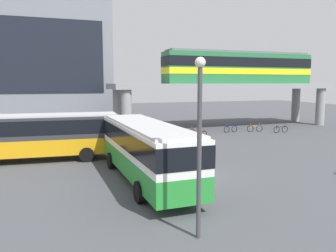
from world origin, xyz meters
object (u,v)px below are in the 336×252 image
(bicycle_brown, at_px, (187,132))
(bicycle_orange, at_px, (255,128))
(bus_main, at_px, (146,146))
(bicycle_green, at_px, (175,136))
(bicycle_black, at_px, (281,129))
(station_building, at_px, (6,65))
(train, at_px, (239,67))
(bus_secondary, at_px, (39,132))
(bicycle_blue, at_px, (231,129))
(bicycle_red, at_px, (200,135))

(bicycle_brown, bearing_deg, bicycle_orange, 1.12)
(bus_main, relative_size, bicycle_green, 6.23)
(bicycle_black, xyz_separation_m, bicycle_green, (-12.55, -0.59, 0.00))
(station_building, relative_size, bus_main, 2.31)
(station_building, height_order, train, station_building)
(bicycle_orange, xyz_separation_m, bicycle_black, (2.25, -1.54, 0.00))
(bus_secondary, xyz_separation_m, bicycle_blue, (19.32, 7.53, -1.63))
(station_building, bearing_deg, bicycle_green, -50.90)
(train, bearing_deg, bus_main, -132.12)
(bus_secondary, distance_m, bicycle_black, 25.03)
(bicycle_green, bearing_deg, bicycle_blue, 19.07)
(train, height_order, bicycle_black, train)
(train, xyz_separation_m, bicycle_orange, (-0.62, -4.66, -6.89))
(bus_main, height_order, bicycle_brown, bus_main)
(train, height_order, bus_secondary, train)
(bus_main, bearing_deg, bicycle_red, 53.95)
(bus_secondary, relative_size, bicycle_orange, 6.33)
(train, height_order, bicycle_green, train)
(bicycle_black, height_order, bicycle_green, same)
(station_building, distance_m, bicycle_black, 35.28)
(bicycle_blue, bearing_deg, train, 50.93)
(station_building, height_order, bus_secondary, station_building)
(bus_main, height_order, bicycle_orange, bus_main)
(bus_secondary, xyz_separation_m, bicycle_red, (14.44, 4.95, -1.63))
(bicycle_black, bearing_deg, bicycle_orange, 145.56)
(station_building, relative_size, bicycle_black, 14.33)
(station_building, distance_m, bicycle_blue, 30.14)
(bicycle_red, height_order, bicycle_black, same)
(bus_main, xyz_separation_m, bus_secondary, (-5.54, 7.27, 0.00))
(bus_main, height_order, bicycle_black, bus_main)
(station_building, distance_m, bicycle_orange, 32.62)
(station_building, relative_size, bicycle_green, 14.42)
(bicycle_blue, relative_size, bicycle_brown, 1.01)
(station_building, distance_m, bicycle_brown, 26.57)
(train, xyz_separation_m, bicycle_black, (1.63, -6.20, -6.89))
(bicycle_orange, height_order, bicycle_green, same)
(train, bearing_deg, bus_secondary, -152.69)
(train, relative_size, bicycle_red, 10.97)
(bus_secondary, distance_m, bicycle_green, 12.90)
(bus_main, bearing_deg, bicycle_black, 34.24)
(bicycle_green, bearing_deg, bus_secondary, -157.31)
(train, distance_m, bus_main, 26.16)
(bicycle_black, bearing_deg, bus_main, -145.76)
(bus_secondary, relative_size, bicycle_blue, 6.29)
(station_building, xyz_separation_m, bicycle_brown, (18.26, -17.84, -7.36))
(bus_main, relative_size, bicycle_brown, 6.27)
(bicycle_blue, relative_size, bicycle_green, 1.00)
(bicycle_blue, height_order, bicycle_green, same)
(bicycle_black, relative_size, bicycle_brown, 1.01)
(train, relative_size, bicycle_orange, 10.78)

